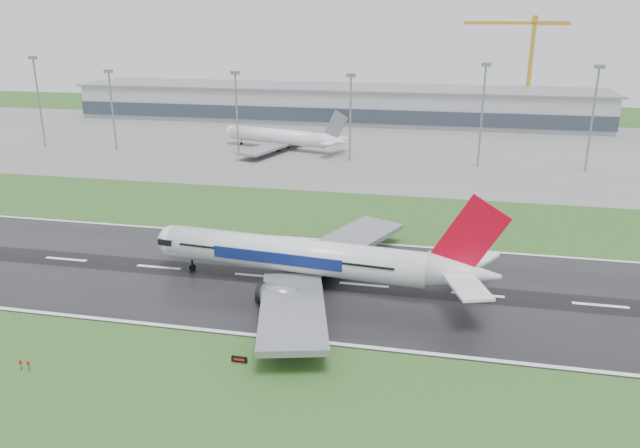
# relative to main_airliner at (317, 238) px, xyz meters

# --- Properties ---
(ground) EXTENTS (520.00, 520.00, 0.00)m
(ground) POSITION_rel_main_airliner_xyz_m (-31.80, 2.36, -9.39)
(ground) COLOR #264E1C
(ground) RESTS_ON ground
(runway) EXTENTS (400.00, 45.00, 0.10)m
(runway) POSITION_rel_main_airliner_xyz_m (-31.80, 2.36, -9.34)
(runway) COLOR black
(runway) RESTS_ON ground
(apron) EXTENTS (400.00, 130.00, 0.08)m
(apron) POSITION_rel_main_airliner_xyz_m (-31.80, 127.36, -9.35)
(apron) COLOR slate
(apron) RESTS_ON ground
(terminal) EXTENTS (240.00, 36.00, 15.00)m
(terminal) POSITION_rel_main_airliner_xyz_m (-31.80, 187.36, -1.89)
(terminal) COLOR #999CA4
(terminal) RESTS_ON ground
(main_airliner) EXTENTS (68.41, 65.72, 18.57)m
(main_airliner) POSITION_rel_main_airliner_xyz_m (0.00, 0.00, 0.00)
(main_airliner) COLOR silver
(main_airliner) RESTS_ON runway
(parked_airliner) EXTENTS (62.54, 60.11, 15.06)m
(parked_airliner) POSITION_rel_main_airliner_xyz_m (-38.13, 115.80, -1.78)
(parked_airliner) COLOR silver
(parked_airliner) RESTS_ON apron
(tower_crane) EXTENTS (45.78, 17.58, 46.62)m
(tower_crane) POSITION_rel_main_airliner_xyz_m (55.48, 202.36, 13.92)
(tower_crane) COLOR #C48B1F
(tower_crane) RESTS_ON ground
(runway_sign) EXTENTS (2.31, 0.52, 1.04)m
(runway_sign) POSITION_rel_main_airliner_xyz_m (-5.16, -27.33, -8.87)
(runway_sign) COLOR black
(runway_sign) RESTS_ON ground
(floodmast_0) EXTENTS (0.64, 0.64, 31.74)m
(floodmast_0) POSITION_rel_main_airliner_xyz_m (-126.36, 102.36, 6.49)
(floodmast_0) COLOR gray
(floodmast_0) RESTS_ON ground
(floodmast_1) EXTENTS (0.64, 0.64, 27.50)m
(floodmast_1) POSITION_rel_main_airliner_xyz_m (-97.12, 102.36, 4.36)
(floodmast_1) COLOR gray
(floodmast_1) RESTS_ON ground
(floodmast_2) EXTENTS (0.64, 0.64, 27.75)m
(floodmast_2) POSITION_rel_main_airliner_xyz_m (-50.28, 102.36, 4.49)
(floodmast_2) COLOR gray
(floodmast_2) RESTS_ON ground
(floodmast_3) EXTENTS (0.64, 0.64, 27.63)m
(floodmast_3) POSITION_rel_main_airliner_xyz_m (-10.86, 102.36, 4.43)
(floodmast_3) COLOR gray
(floodmast_3) RESTS_ON ground
(floodmast_4) EXTENTS (0.64, 0.64, 31.58)m
(floodmast_4) POSITION_rel_main_airliner_xyz_m (31.16, 102.36, 6.41)
(floodmast_4) COLOR gray
(floodmast_4) RESTS_ON ground
(floodmast_5) EXTENTS (0.64, 0.64, 31.46)m
(floodmast_5) POSITION_rel_main_airliner_xyz_m (63.92, 102.36, 6.35)
(floodmast_5) COLOR gray
(floodmast_5) RESTS_ON ground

